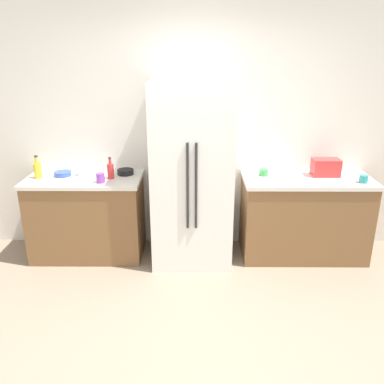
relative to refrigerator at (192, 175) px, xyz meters
The scene contains 14 objects.
ground_plane 1.71m from the refrigerator, 89.67° to the right, with size 9.67×9.67×0.00m, color gray.
kitchen_back_panel 0.64m from the refrigerator, 88.89° to the left, with size 4.84×0.10×2.84m, color silver.
counter_left 1.23m from the refrigerator, behind, with size 1.19×0.63×0.89m.
counter_right 1.30m from the refrigerator, ahead, with size 1.33×0.63×0.89m.
refrigerator is the anchor object (origin of this frame).
toaster 1.41m from the refrigerator, ahead, with size 0.28×0.17×0.18m, color red.
bottle_a 0.84m from the refrigerator, behind, with size 0.07×0.07×0.23m.
bottle_b 1.59m from the refrigerator, behind, with size 0.08×0.08×0.24m.
cup_a 0.92m from the refrigerator, behind, with size 0.08×0.08×0.10m, color purple.
cup_b 0.77m from the refrigerator, 10.41° to the left, with size 0.09×0.09×0.07m, color green.
cup_c 1.71m from the refrigerator, ahead, with size 0.08×0.08×0.08m, color teal.
bowl_a 1.14m from the refrigerator, behind, with size 0.19×0.19×0.05m, color white.
bowl_b 0.73m from the refrigerator, 166.30° to the left, with size 0.17×0.17×0.05m, color black.
bowl_c 1.37m from the refrigerator, behind, with size 0.18×0.18×0.05m, color blue.
Camera 1 is at (0.01, -2.47, 2.16)m, focal length 37.48 mm.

